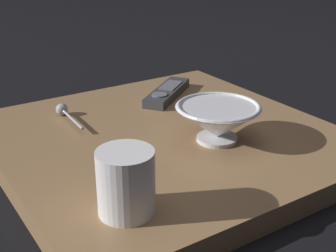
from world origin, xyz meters
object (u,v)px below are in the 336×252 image
(cereal_bowl, at_px, (218,121))
(tv_remote_near, at_px, (167,92))
(coffee_mug, at_px, (126,182))
(teaspoon, at_px, (64,111))

(cereal_bowl, distance_m, tv_remote_near, 0.27)
(coffee_mug, bearing_deg, tv_remote_near, -129.79)
(cereal_bowl, xyz_separation_m, teaspoon, (0.20, -0.28, -0.03))
(cereal_bowl, distance_m, coffee_mug, 0.29)
(cereal_bowl, relative_size, coffee_mug, 1.68)
(teaspoon, xyz_separation_m, tv_remote_near, (-0.26, 0.01, -0.00))
(coffee_mug, relative_size, tv_remote_near, 0.52)
(coffee_mug, bearing_deg, teaspoon, -98.82)
(coffee_mug, distance_m, tv_remote_near, 0.51)
(cereal_bowl, xyz_separation_m, coffee_mug, (0.26, 0.12, 0.01))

